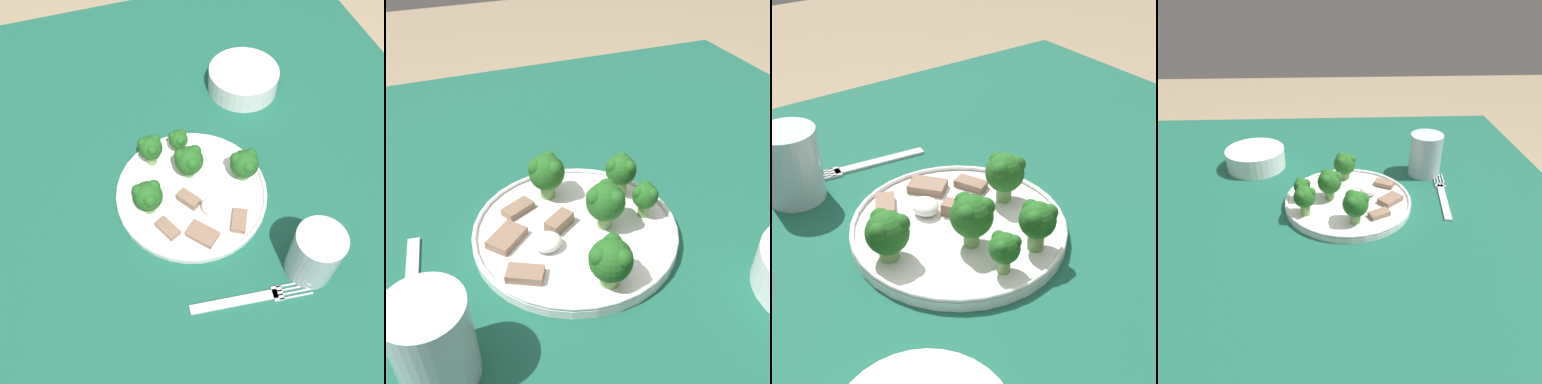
% 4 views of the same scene
% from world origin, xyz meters
% --- Properties ---
extents(table, '(1.09, 1.13, 0.73)m').
position_xyz_m(table, '(0.00, 0.00, 0.64)').
color(table, '#195642').
rests_on(table, ground_plane).
extents(dinner_plate, '(0.27, 0.27, 0.02)m').
position_xyz_m(dinner_plate, '(0.06, 0.03, 0.74)').
color(dinner_plate, white).
rests_on(dinner_plate, table).
extents(fork, '(0.04, 0.19, 0.00)m').
position_xyz_m(fork, '(0.27, 0.05, 0.73)').
color(fork, silver).
rests_on(fork, table).
extents(drinking_glass, '(0.08, 0.08, 0.10)m').
position_xyz_m(drinking_glass, '(0.25, 0.16, 0.78)').
color(drinking_glass, '#B2C1CC').
rests_on(drinking_glass, table).
extents(broccoli_floret_near_rim_left, '(0.05, 0.05, 0.07)m').
position_xyz_m(broccoli_floret_near_rim_left, '(0.02, 0.03, 0.78)').
color(broccoli_floret_near_rim_left, '#709E56').
rests_on(broccoli_floret_near_rim_left, dinner_plate).
extents(broccoli_floret_center_left, '(0.04, 0.04, 0.05)m').
position_xyz_m(broccoli_floret_center_left, '(-0.04, 0.03, 0.78)').
color(broccoli_floret_center_left, '#709E56').
rests_on(broccoli_floret_center_left, dinner_plate).
extents(broccoli_floret_back_left, '(0.05, 0.05, 0.06)m').
position_xyz_m(broccoli_floret_back_left, '(0.06, 0.12, 0.78)').
color(broccoli_floret_back_left, '#709E56').
rests_on(broccoli_floret_back_left, dinner_plate).
extents(broccoli_floret_front_left, '(0.05, 0.05, 0.07)m').
position_xyz_m(broccoli_floret_front_left, '(0.07, -0.05, 0.79)').
color(broccoli_floret_front_left, '#709E56').
rests_on(broccoli_floret_front_left, dinner_plate).
extents(broccoli_floret_center_back, '(0.04, 0.04, 0.06)m').
position_xyz_m(broccoli_floret_center_back, '(-0.03, -0.02, 0.78)').
color(broccoli_floret_center_back, '#709E56').
rests_on(broccoli_floret_center_back, dinner_plate).
extents(meat_slice_front_slice, '(0.06, 0.06, 0.01)m').
position_xyz_m(meat_slice_front_slice, '(0.15, 0.02, 0.75)').
color(meat_slice_front_slice, '#846651').
rests_on(meat_slice_front_slice, dinner_plate).
extents(meat_slice_middle_slice, '(0.04, 0.04, 0.02)m').
position_xyz_m(meat_slice_middle_slice, '(0.08, 0.01, 0.75)').
color(meat_slice_middle_slice, '#846651').
rests_on(meat_slice_middle_slice, dinner_plate).
extents(meat_slice_rear_slice, '(0.05, 0.04, 0.01)m').
position_xyz_m(meat_slice_rear_slice, '(0.14, 0.08, 0.75)').
color(meat_slice_rear_slice, '#846651').
rests_on(meat_slice_rear_slice, dinner_plate).
extents(meat_slice_edge_slice, '(0.05, 0.04, 0.01)m').
position_xyz_m(meat_slice_edge_slice, '(0.12, -0.04, 0.75)').
color(meat_slice_edge_slice, '#846651').
rests_on(meat_slice_edge_slice, dinner_plate).
extents(sauce_dollop, '(0.04, 0.03, 0.02)m').
position_xyz_m(sauce_dollop, '(0.10, 0.05, 0.75)').
color(sauce_dollop, white).
rests_on(sauce_dollop, dinner_plate).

